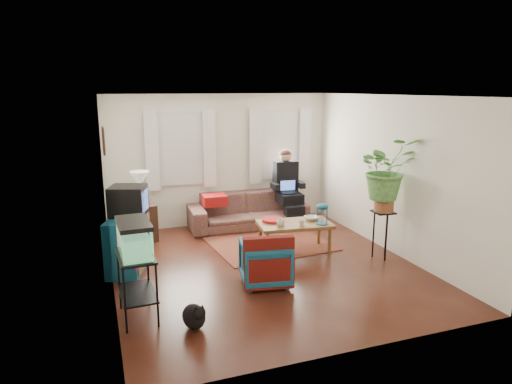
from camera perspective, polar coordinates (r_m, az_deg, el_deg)
name	(u,v)px	position (r m, az deg, el deg)	size (l,w,h in m)	color
floor	(265,266)	(7.18, 1.08, -9.27)	(4.50, 5.00, 0.01)	#4F2B14
ceiling	(265,96)	(6.65, 1.18, 11.96)	(4.50, 5.00, 0.01)	white
wall_back	(221,160)	(9.14, -4.43, 4.00)	(4.50, 0.01, 2.60)	silver
wall_front	(354,234)	(4.62, 12.20, -5.16)	(4.50, 0.01, 2.60)	silver
wall_left	(107,196)	(6.38, -18.14, -0.52)	(0.01, 5.00, 2.60)	silver
wall_right	(392,175)	(7.87, 16.66, 2.04)	(0.01, 5.00, 2.60)	silver
window_left	(181,150)	(8.91, -9.41, 5.26)	(1.08, 0.04, 1.38)	white
window_right	(279,145)	(9.49, 2.91, 5.87)	(1.08, 0.04, 1.38)	white
curtains_left	(181,150)	(8.83, -9.32, 5.19)	(1.36, 0.06, 1.50)	white
curtains_right	(281,146)	(9.41, 3.10, 5.81)	(1.36, 0.06, 1.50)	white
picture_frame	(104,141)	(7.11, -18.45, 6.11)	(0.04, 0.32, 0.40)	#3D2616
area_rug	(270,244)	(8.14, 1.76, -6.48)	(2.00, 1.60, 0.01)	maroon
sofa	(248,205)	(9.01, -1.07, -1.61)	(2.31, 0.91, 0.90)	brown
seated_person	(287,190)	(9.21, 3.92, 0.19)	(0.58, 0.71, 1.38)	black
side_table	(142,223)	(8.49, -14.06, -3.74)	(0.46, 0.46, 0.67)	#422318
table_lamp	(140,189)	(8.34, -14.29, 0.37)	(0.34, 0.34, 0.61)	white
dresser	(128,243)	(7.18, -15.72, -6.20)	(0.47, 0.93, 0.84)	#137272
crt_tv	(128,201)	(7.08, -15.70, -1.05)	(0.51, 0.47, 0.45)	black
aquarium_stand	(137,287)	(5.72, -14.62, -11.36)	(0.40, 0.72, 0.80)	black
aquarium	(134,238)	(5.50, -14.98, -5.54)	(0.36, 0.65, 0.42)	#7FD899
black_cat	(194,314)	(5.47, -7.79, -14.89)	(0.26, 0.40, 0.34)	black
armchair	(265,260)	(6.48, 1.14, -8.53)	(0.67, 0.62, 0.68)	#125C6C
serape_throw	(269,257)	(6.19, 1.61, -8.18)	(0.69, 0.16, 0.56)	#9E0A0A
coffee_table	(294,237)	(7.75, 4.83, -5.63)	(1.22, 0.66, 0.50)	brown
cup_a	(281,223)	(7.48, 3.10, -3.83)	(0.14, 0.14, 0.11)	white
cup_b	(302,223)	(7.49, 5.73, -3.87)	(0.11, 0.11, 0.10)	beige
bowl	(311,218)	(7.87, 6.94, -3.25)	(0.24, 0.24, 0.06)	white
snack_tray	(273,220)	(7.73, 2.15, -3.51)	(0.38, 0.38, 0.04)	#B21414
birdcage	(322,214)	(7.61, 8.29, -2.70)	(0.20, 0.20, 0.35)	#115B6B
plant_stand	(382,235)	(7.67, 15.46, -5.17)	(0.33, 0.33, 0.78)	black
potted_plant	(386,178)	(7.44, 15.89, 1.67)	(0.89, 0.77, 0.99)	#599947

